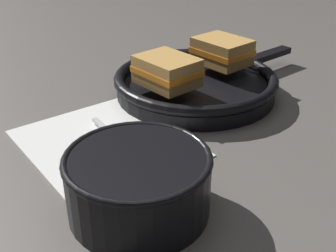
% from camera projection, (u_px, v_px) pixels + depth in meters
% --- Properties ---
extents(ground_plane, '(4.00, 4.00, 0.00)m').
position_uv_depth(ground_plane, '(150.00, 143.00, 0.61)').
color(ground_plane, '#56514C').
extents(napkin, '(0.25, 0.21, 0.00)m').
position_uv_depth(napkin, '(105.00, 143.00, 0.61)').
color(napkin, white).
rests_on(napkin, ground_plane).
extents(soup_bowl, '(0.16, 0.16, 0.07)m').
position_uv_depth(soup_bowl, '(138.00, 180.00, 0.46)').
color(soup_bowl, black).
rests_on(soup_bowl, ground_plane).
extents(spoon, '(0.16, 0.03, 0.01)m').
position_uv_depth(spoon, '(130.00, 150.00, 0.58)').
color(spoon, silver).
rests_on(spoon, napkin).
extents(skillet, '(0.29, 0.41, 0.04)m').
position_uv_depth(skillet, '(196.00, 83.00, 0.75)').
color(skillet, black).
rests_on(skillet, ground_plane).
extents(sandwich_near_left, '(0.10, 0.09, 0.05)m').
position_uv_depth(sandwich_near_left, '(167.00, 71.00, 0.68)').
color(sandwich_near_left, '#C18E47').
rests_on(sandwich_near_left, skillet).
extents(sandwich_near_right, '(0.10, 0.09, 0.05)m').
position_uv_depth(sandwich_near_right, '(222.00, 51.00, 0.77)').
color(sandwich_near_right, '#C18E47').
rests_on(sandwich_near_right, skillet).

